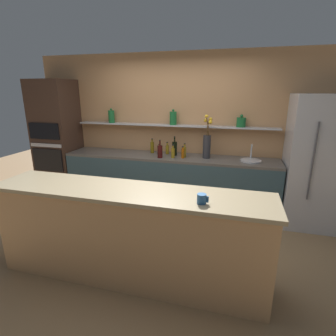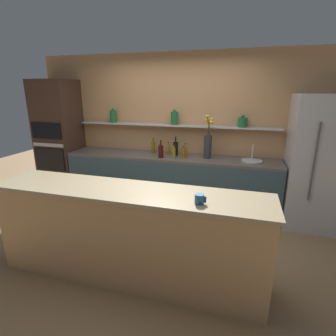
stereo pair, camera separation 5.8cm
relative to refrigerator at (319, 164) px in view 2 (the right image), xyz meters
name	(u,v)px [view 2 (the right image)]	position (x,y,z in m)	size (l,w,h in m)	color
ground_plane	(150,244)	(-2.17, -1.20, -0.97)	(12.00, 12.00, 0.00)	olive
back_wall_unit	(179,131)	(-2.17, 0.40, 0.33)	(5.20, 0.28, 2.60)	tan
back_counter_unit	(170,182)	(-2.24, 0.04, -0.51)	(3.59, 0.62, 0.92)	#334C56
island_counter	(128,234)	(-2.17, -1.84, -0.46)	(2.91, 0.61, 1.02)	tan
refrigerator	(319,164)	(0.00, 0.00, 0.00)	(0.86, 0.73, 1.94)	#B7B7BC
oven_tower	(60,140)	(-4.42, 0.04, 0.11)	(0.71, 0.64, 2.17)	#3D281E
flower_vase	(208,144)	(-1.62, 0.07, 0.18)	(0.14, 0.14, 0.70)	#2D2D33
sink_fixture	(252,160)	(-0.92, 0.05, -0.03)	(0.32, 0.32, 0.25)	#B7B7BC
bottle_sauce_0	(160,150)	(-2.44, 0.12, 0.02)	(0.05, 0.05, 0.18)	#9E4C0A
bottle_wine_1	(161,151)	(-2.36, -0.11, 0.06)	(0.08, 0.08, 0.29)	#380C0C
bottle_sauce_2	(184,153)	(-1.99, -0.05, 0.03)	(0.05, 0.05, 0.20)	#9E4C0A
bottle_oil_3	(168,149)	(-2.31, 0.17, 0.03)	(0.06, 0.06, 0.21)	olive
bottle_oil_4	(153,147)	(-2.59, 0.18, 0.05)	(0.06, 0.06, 0.26)	brown
bottle_oil_5	(185,152)	(-1.97, 0.02, 0.04)	(0.05, 0.05, 0.23)	olive
bottle_oil_6	(174,153)	(-2.15, -0.07, 0.04)	(0.06, 0.06, 0.22)	olive
bottle_wine_7	(176,148)	(-2.16, 0.11, 0.07)	(0.08, 0.08, 0.33)	black
coffee_mug	(199,199)	(-1.40, -1.98, 0.09)	(0.10, 0.08, 0.09)	#235184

